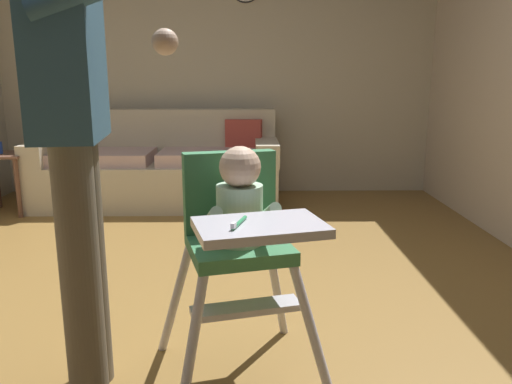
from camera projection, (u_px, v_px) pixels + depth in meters
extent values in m
cube|color=olive|center=(187.00, 320.00, 2.56)|extent=(5.88, 7.12, 0.10)
cube|color=beige|center=(217.00, 65.00, 4.98)|extent=(5.08, 0.06, 2.54)
cube|color=beige|center=(159.00, 183.00, 4.65)|extent=(2.18, 0.84, 0.40)
cube|color=beige|center=(163.00, 133.00, 4.88)|extent=(2.18, 0.22, 0.46)
cube|color=beige|center=(47.00, 151.00, 4.57)|extent=(0.20, 0.84, 0.20)
cube|color=beige|center=(266.00, 151.00, 4.60)|extent=(0.20, 0.84, 0.20)
cube|color=beige|center=(104.00, 157.00, 4.54)|extent=(0.87, 0.60, 0.11)
cube|color=beige|center=(209.00, 157.00, 4.55)|extent=(0.87, 0.60, 0.11)
cube|color=#B24238|center=(244.00, 137.00, 4.77)|extent=(0.35, 0.15, 0.34)
cylinder|color=silver|center=(191.00, 354.00, 1.68)|extent=(0.13, 0.19, 0.52)
cylinder|color=silver|center=(313.00, 336.00, 1.79)|extent=(0.19, 0.13, 0.52)
cylinder|color=silver|center=(176.00, 299.00, 2.09)|extent=(0.19, 0.13, 0.52)
cylinder|color=silver|center=(276.00, 288.00, 2.21)|extent=(0.13, 0.19, 0.52)
cube|color=#3E7F52|center=(239.00, 248.00, 1.88)|extent=(0.44, 0.44, 0.05)
cube|color=#3E7F52|center=(229.00, 191.00, 1.98)|extent=(0.37, 0.16, 0.32)
cube|color=silver|center=(260.00, 227.00, 1.57)|extent=(0.45, 0.35, 0.03)
cube|color=silver|center=(246.00, 308.00, 1.82)|extent=(0.41, 0.20, 0.02)
cylinder|color=#B1DAB5|center=(240.00, 214.00, 1.83)|extent=(0.21, 0.21, 0.22)
sphere|color=beige|center=(240.00, 167.00, 1.78)|extent=(0.15, 0.15, 0.15)
cylinder|color=#B1DAB5|center=(213.00, 217.00, 1.76)|extent=(0.08, 0.15, 0.10)
cylinder|color=#B1DAB5|center=(270.00, 212.00, 1.82)|extent=(0.08, 0.15, 0.10)
cylinder|color=#38A366|center=(239.00, 223.00, 1.55)|extent=(0.05, 0.13, 0.01)
cube|color=white|center=(233.00, 225.00, 1.49)|extent=(0.02, 0.03, 0.02)
cylinder|color=#655B4C|center=(81.00, 277.00, 1.76)|extent=(0.14, 0.14, 0.95)
cylinder|color=#655B4C|center=(87.00, 264.00, 1.87)|extent=(0.14, 0.14, 0.95)
cube|color=#345A72|center=(66.00, 46.00, 1.64)|extent=(0.25, 0.42, 0.61)
sphere|color=beige|center=(165.00, 42.00, 1.51)|extent=(0.08, 0.08, 0.08)
cylinder|color=#345A72|center=(80.00, 50.00, 1.87)|extent=(0.07, 0.07, 0.55)
cube|color=brown|center=(4.00, 155.00, 4.30)|extent=(0.40, 0.40, 0.02)
cylinder|color=brown|center=(18.00, 189.00, 4.19)|extent=(0.04, 0.04, 0.50)
cylinder|color=brown|center=(35.00, 180.00, 4.52)|extent=(0.04, 0.04, 0.50)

